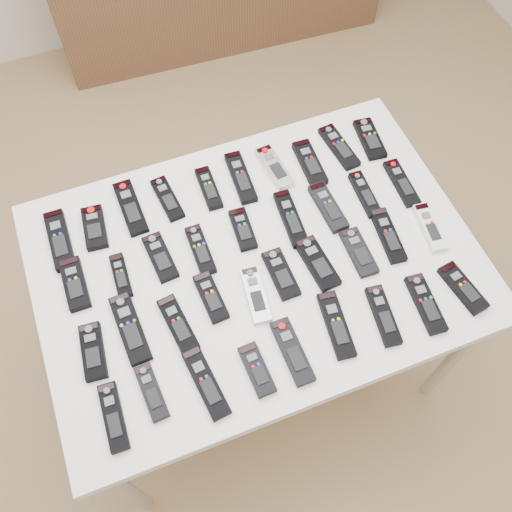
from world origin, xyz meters
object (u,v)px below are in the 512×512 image
object	(u,v)px
remote_5	(241,177)
remote_12	(160,257)
remote_31	(206,383)
remote_37	(463,288)
remote_27	(388,235)
remote_10	(75,284)
remote_4	(209,188)
remote_9	(370,139)
remote_16	(328,207)
remote_2	(131,208)
remote_35	(383,316)
remote_7	(310,163)
remote_18	(401,183)
table	(256,269)
remote_13	(200,250)
remote_22	(211,297)
remote_32	(257,370)
remote_24	(281,274)
remote_1	(95,228)
remote_30	(152,392)
remote_8	(339,147)
remote_11	(121,276)
remote_33	(292,351)
remote_34	(336,325)
remote_28	(430,228)
remote_15	(291,219)
remote_17	(365,194)
remote_19	(93,351)
remote_6	(274,168)
remote_3	(167,199)
remote_20	(130,328)
remote_29	(113,417)
remote_26	(359,252)
remote_14	(243,229)
remote_21	(178,324)
remote_0	(60,240)
remote_25	(318,263)
remote_36	(426,304)

from	to	relation	value
remote_5	remote_12	distance (m)	0.36
remote_31	remote_37	world-z (taller)	remote_37
remote_27	remote_10	bearing A→B (deg)	175.82
remote_4	remote_5	distance (m)	0.11
remote_9	remote_16	bearing A→B (deg)	-133.72
remote_2	remote_35	world-z (taller)	remote_35
remote_7	remote_18	bearing A→B (deg)	-33.70
remote_2	table	bearing A→B (deg)	-47.28
remote_31	remote_4	bearing A→B (deg)	63.99
remote_2	remote_13	xyz separation A→B (m)	(0.15, -0.22, 0.00)
remote_12	remote_22	distance (m)	0.20
remote_32	remote_35	size ratio (longest dim) A/B	0.81
remote_27	remote_24	bearing A→B (deg)	-172.46
remote_1	remote_30	bearing A→B (deg)	-82.24
remote_8	remote_27	distance (m)	0.36
remote_5	remote_11	bearing A→B (deg)	-151.57
remote_33	remote_34	bearing A→B (deg)	10.10
remote_18	remote_28	world-z (taller)	remote_28
remote_4	remote_37	distance (m)	0.80
remote_22	remote_27	size ratio (longest dim) A/B	0.82
remote_15	remote_33	xyz separation A→B (m)	(-0.16, -0.38, -0.00)
remote_7	remote_17	bearing A→B (deg)	-54.85
remote_11	remote_37	size ratio (longest dim) A/B	0.86
remote_19	remote_6	bearing A→B (deg)	35.74
table	remote_18	distance (m)	0.53
remote_3	remote_30	distance (m)	0.60
remote_11	remote_20	bearing A→B (deg)	-93.52
remote_1	remote_3	world-z (taller)	remote_1
remote_6	remote_34	size ratio (longest dim) A/B	0.89
remote_12	remote_29	size ratio (longest dim) A/B	0.91
remote_11	remote_26	distance (m)	0.68
remote_13	remote_20	distance (m)	0.30
remote_14	remote_21	xyz separation A→B (m)	(-0.27, -0.22, -0.00)
remote_0	remote_24	distance (m)	0.65
remote_6	remote_37	distance (m)	0.67
remote_4	remote_8	bearing A→B (deg)	2.38
remote_15	remote_20	xyz separation A→B (m)	(-0.54, -0.17, -0.00)
remote_31	remote_34	xyz separation A→B (m)	(0.38, 0.02, 0.00)
table	remote_12	distance (m)	0.28
remote_7	remote_18	xyz separation A→B (m)	(0.23, -0.17, -0.00)
remote_10	remote_28	world-z (taller)	remote_10
remote_25	remote_15	bearing A→B (deg)	89.72
remote_17	remote_16	bearing A→B (deg)	-174.96
remote_4	remote_24	bearing A→B (deg)	-73.51
remote_14	remote_24	world-z (taller)	remote_14
remote_4	remote_33	world-z (taller)	same
remote_31	remote_33	bearing A→B (deg)	-7.11
remote_7	remote_36	distance (m)	0.57
remote_5	remote_29	bearing A→B (deg)	-130.08
remote_36	remote_32	bearing A→B (deg)	-173.87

